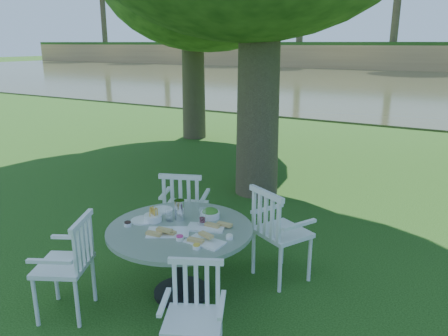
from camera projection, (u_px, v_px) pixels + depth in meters
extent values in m
plane|color=#11370B|center=(217.00, 233.00, 5.82)|extent=(140.00, 140.00, 0.00)
cylinder|color=black|center=(182.00, 292.00, 4.40)|extent=(0.56, 0.56, 0.04)
cylinder|color=black|center=(181.00, 261.00, 4.31)|extent=(0.12, 0.12, 0.64)
cylinder|color=gray|center=(180.00, 229.00, 4.21)|extent=(1.41, 1.41, 0.04)
cylinder|color=white|center=(310.00, 259.00, 4.58)|extent=(0.04, 0.04, 0.50)
cylinder|color=white|center=(282.00, 243.00, 4.94)|extent=(0.04, 0.04, 0.50)
cylinder|color=white|center=(280.00, 270.00, 4.37)|extent=(0.04, 0.04, 0.50)
cylinder|color=white|center=(253.00, 252.00, 4.73)|extent=(0.04, 0.04, 0.50)
cube|color=white|center=(282.00, 232.00, 4.58)|extent=(0.67, 0.65, 0.04)
cube|color=white|center=(266.00, 216.00, 4.40)|extent=(0.48, 0.28, 0.51)
cylinder|color=white|center=(206.00, 222.00, 5.54)|extent=(0.04, 0.04, 0.49)
cylinder|color=white|center=(173.00, 220.00, 5.60)|extent=(0.04, 0.04, 0.49)
cylinder|color=white|center=(200.00, 235.00, 5.17)|extent=(0.04, 0.04, 0.49)
cylinder|color=white|center=(164.00, 233.00, 5.23)|extent=(0.04, 0.04, 0.49)
cube|color=white|center=(185.00, 207.00, 5.31)|extent=(0.63, 0.60, 0.04)
cube|color=white|center=(181.00, 196.00, 5.04)|extent=(0.48, 0.22, 0.50)
cylinder|color=white|center=(56.00, 278.00, 4.25)|extent=(0.04, 0.04, 0.47)
cylinder|color=white|center=(36.00, 302.00, 3.85)|extent=(0.04, 0.04, 0.47)
cylinder|color=white|center=(94.00, 279.00, 4.23)|extent=(0.04, 0.04, 0.47)
cylinder|color=white|center=(77.00, 304.00, 3.83)|extent=(0.04, 0.04, 0.47)
cube|color=white|center=(63.00, 265.00, 3.97)|extent=(0.61, 0.63, 0.04)
cube|color=white|center=(83.00, 244.00, 3.90)|extent=(0.25, 0.45, 0.48)
cylinder|color=white|center=(174.00, 332.00, 3.50)|extent=(0.03, 0.03, 0.42)
cylinder|color=white|center=(220.00, 334.00, 3.47)|extent=(0.03, 0.03, 0.42)
cube|color=white|center=(193.00, 321.00, 3.26)|extent=(0.56, 0.54, 0.04)
cube|color=white|center=(196.00, 284.00, 3.38)|extent=(0.41, 0.22, 0.43)
cube|color=white|center=(168.00, 232.00, 4.09)|extent=(0.46, 0.40, 0.01)
cube|color=white|center=(205.00, 242.00, 3.89)|extent=(0.36, 0.22, 0.01)
cube|color=white|center=(206.00, 228.00, 4.19)|extent=(0.40, 0.31, 0.01)
cylinder|color=white|center=(143.00, 220.00, 4.37)|extent=(0.24, 0.24, 0.01)
cylinder|color=white|center=(162.00, 210.00, 4.64)|extent=(0.24, 0.24, 0.01)
cylinder|color=white|center=(153.00, 218.00, 4.35)|extent=(0.18, 0.18, 0.07)
cylinder|color=white|center=(210.00, 215.00, 4.43)|extent=(0.19, 0.19, 0.06)
cylinder|color=silver|center=(179.00, 210.00, 4.37)|extent=(0.10, 0.10, 0.21)
cylinder|color=white|center=(202.00, 217.00, 4.21)|extent=(0.07, 0.07, 0.19)
cylinder|color=white|center=(170.00, 216.00, 4.34)|extent=(0.06, 0.06, 0.11)
cylinder|color=white|center=(169.00, 215.00, 4.37)|extent=(0.06, 0.06, 0.11)
cylinder|color=white|center=(180.00, 238.00, 3.94)|extent=(0.07, 0.07, 0.03)
cylinder|color=white|center=(197.00, 247.00, 3.77)|extent=(0.07, 0.07, 0.03)
cylinder|color=white|center=(229.00, 237.00, 3.96)|extent=(0.07, 0.07, 0.03)
cylinder|color=white|center=(128.00, 224.00, 4.24)|extent=(0.08, 0.08, 0.03)
cube|color=#383C23|center=(420.00, 87.00, 25.02)|extent=(100.00, 28.00, 0.12)
cube|color=#A47F4C|center=(443.00, 59.00, 37.66)|extent=(100.00, 3.00, 2.20)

